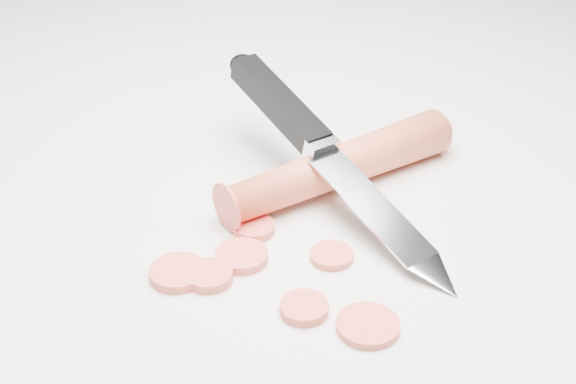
% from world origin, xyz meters
% --- Properties ---
extents(ground, '(2.40, 2.40, 0.00)m').
position_xyz_m(ground, '(0.00, 0.00, 0.00)').
color(ground, white).
rests_on(ground, ground).
extents(carrot, '(0.13, 0.19, 0.03)m').
position_xyz_m(carrot, '(0.02, 0.05, 0.02)').
color(carrot, '#DF5232').
rests_on(carrot, ground).
extents(carrot_slice_0, '(0.04, 0.04, 0.01)m').
position_xyz_m(carrot_slice_0, '(-0.01, -0.06, 0.00)').
color(carrot_slice_0, '#F4453C').
rests_on(carrot_slice_0, ground).
extents(carrot_slice_1, '(0.04, 0.04, 0.01)m').
position_xyz_m(carrot_slice_1, '(-0.04, -0.10, 0.00)').
color(carrot_slice_1, '#F4453C').
rests_on(carrot_slice_1, ground).
extents(carrot_slice_2, '(0.03, 0.03, 0.01)m').
position_xyz_m(carrot_slice_2, '(-0.02, -0.09, 0.00)').
color(carrot_slice_2, '#F4453C').
rests_on(carrot_slice_2, ground).
extents(carrot_slice_3, '(0.03, 0.03, 0.01)m').
position_xyz_m(carrot_slice_3, '(0.05, -0.03, 0.00)').
color(carrot_slice_3, '#F4453C').
rests_on(carrot_slice_3, ground).
extents(carrot_slice_4, '(0.04, 0.04, 0.01)m').
position_xyz_m(carrot_slice_4, '(0.10, -0.09, 0.00)').
color(carrot_slice_4, '#F4453C').
rests_on(carrot_slice_4, ground).
extents(carrot_slice_5, '(0.03, 0.03, 0.01)m').
position_xyz_m(carrot_slice_5, '(-0.02, -0.03, 0.00)').
color(carrot_slice_5, '#F4453C').
rests_on(carrot_slice_5, ground).
extents(carrot_slice_6, '(0.03, 0.03, 0.01)m').
position_xyz_m(carrot_slice_6, '(0.05, -0.09, 0.00)').
color(carrot_slice_6, '#F4453C').
rests_on(carrot_slice_6, ground).
extents(kitchen_knife, '(0.26, 0.16, 0.08)m').
position_xyz_m(kitchen_knife, '(0.02, 0.03, 0.04)').
color(kitchen_knife, '#B7BABE').
rests_on(kitchen_knife, ground).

